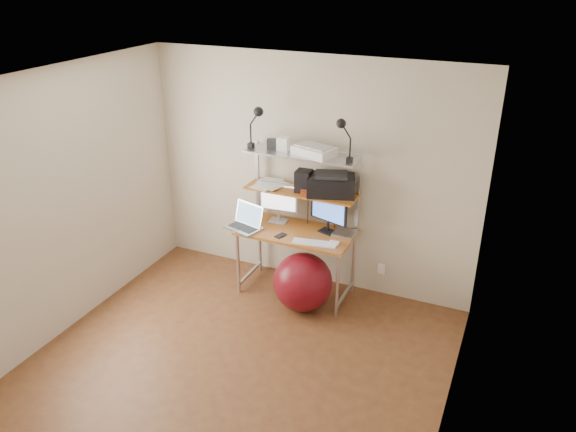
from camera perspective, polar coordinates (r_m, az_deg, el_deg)
name	(u,v)px	position (r m, az deg, el deg)	size (l,w,h in m)	color
room	(225,247)	(4.47, -6.41, -3.12)	(3.60, 3.60, 3.60)	brown
computer_desk	(299,210)	(5.81, 1.08, 0.63)	(1.20, 0.60, 1.57)	#A75D20
wall_outlet	(381,269)	(6.12, 9.46, -5.33)	(0.08, 0.01, 0.12)	white
monitor_silver	(279,200)	(5.97, -0.94, 1.68)	(0.43, 0.17, 0.47)	#B6B7BB
monitor_black	(329,212)	(5.76, 4.14, 0.43)	(0.43, 0.18, 0.45)	black
laptop	(246,223)	(5.93, -4.28, -0.66)	(0.43, 0.38, 0.32)	#BABBBF
keyboard	(314,243)	(5.60, 2.69, -2.76)	(0.44, 0.13, 0.01)	white
mouse	(334,243)	(5.60, 4.69, -2.76)	(0.10, 0.06, 0.03)	white
mac_mini	(345,234)	(5.78, 5.77, -1.78)	(0.22, 0.22, 0.04)	#BABBBF
phone	(281,235)	(5.75, -0.75, -1.99)	(0.07, 0.13, 0.01)	black
printer	(331,184)	(5.67, 4.39, 3.23)	(0.55, 0.45, 0.22)	black
nas_cube	(304,181)	(5.72, 1.60, 3.58)	(0.16, 0.16, 0.23)	black
red_box	(310,192)	(5.67, 2.29, 2.41)	(0.20, 0.13, 0.05)	#BF431E
scanner	(314,151)	(5.58, 2.66, 6.65)	(0.45, 0.35, 0.10)	white
box_white	(284,144)	(5.72, -0.44, 7.34)	(0.12, 0.10, 0.14)	white
box_grey	(272,144)	(5.79, -1.66, 7.33)	(0.09, 0.09, 0.09)	#2A2A2C
clip_lamp_left	(257,118)	(5.69, -3.18, 9.87)	(0.18, 0.10, 0.44)	black
clip_lamp_right	(343,131)	(5.34, 5.61, 8.62)	(0.17, 0.09, 0.42)	black
exercise_ball	(303,282)	(5.79, 1.52, -6.73)	(0.61, 0.61, 0.61)	maroon
paper_stack	(269,184)	(5.93, -1.97, 3.26)	(0.38, 0.40, 0.02)	white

